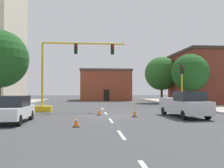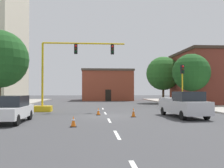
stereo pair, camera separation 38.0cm
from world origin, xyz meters
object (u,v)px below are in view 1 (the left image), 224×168
Objects in this scene: tree_right_mid at (190,73)px; traffic_cone_roadside_b at (99,111)px; traffic_light_pole_right at (182,77)px; pickup_truck_silver at (184,105)px; traffic_cone_roadside_a at (135,112)px; traffic_signal_gantry at (54,89)px; sedan_white_near_left at (13,109)px; traffic_cone_roadside_c at (76,122)px; tree_right_far at (162,74)px.

tree_right_mid reaches higher than traffic_cone_roadside_b.
traffic_light_pole_right is 7.96m from pickup_truck_silver.
tree_right_mid reaches higher than traffic_cone_roadside_a.
traffic_signal_gantry is 1.36× the size of tree_right_mid.
tree_right_mid is 1.19× the size of pickup_truck_silver.
traffic_signal_gantry is 1.62× the size of pickup_truck_silver.
traffic_light_pole_right is at bearing 4.18° from traffic_signal_gantry.
traffic_light_pole_right is at bearing 32.25° from sedan_white_near_left.
traffic_light_pole_right is at bearing 70.32° from pickup_truck_silver.
sedan_white_near_left is 6.01× the size of traffic_cone_roadside_a.
sedan_white_near_left is at bearing 152.34° from traffic_cone_roadside_c.
traffic_signal_gantry is at bearing -135.46° from tree_right_far.
traffic_cone_roadside_b is at bearing 161.11° from pickup_truck_silver.
traffic_signal_gantry is 13.39m from traffic_light_pole_right.
tree_right_far is 28.78m from traffic_cone_roadside_c.
traffic_cone_roadside_a is (-6.35, -6.60, -3.16)m from traffic_light_pole_right.
tree_right_mid is at bearing 18.14° from traffic_signal_gantry.
traffic_signal_gantry is 14.18× the size of traffic_cone_roadside_c.
traffic_cone_roadside_c is at bearing -151.42° from pickup_truck_silver.
tree_right_mid is 22.39m from sedan_white_near_left.
sedan_white_near_left is at bearing -100.03° from traffic_signal_gantry.
tree_right_far is 22.65m from traffic_cone_roadside_a.
tree_right_far is at bearing 94.47° from tree_right_mid.
traffic_light_pole_right is at bearing 28.30° from traffic_cone_roadside_b.
pickup_truck_silver reaches higher than traffic_cone_roadside_c.
tree_right_mid is at bearing 49.82° from traffic_cone_roadside_c.
traffic_cone_roadside_a is at bearing -111.90° from tree_right_far.
sedan_white_near_left is 4.73m from traffic_cone_roadside_c.
pickup_truck_silver is at bearing -109.68° from traffic_light_pole_right.
pickup_truck_silver is 3.89m from traffic_cone_roadside_a.
traffic_cone_roadside_a is at bearing 17.92° from sedan_white_near_left.
traffic_cone_roadside_a is (6.94, -5.63, -1.87)m from traffic_signal_gantry.
traffic_cone_roadside_c is (-4.26, -4.90, -0.06)m from traffic_cone_roadside_a.
tree_right_mid is 21.01m from traffic_cone_roadside_c.
sedan_white_near_left reaches higher than traffic_cone_roadside_a.
tree_right_mid is (2.70, 4.27, 0.75)m from traffic_light_pole_right.
traffic_light_pole_right is 17.66m from sedan_white_near_left.
pickup_truck_silver reaches higher than traffic_cone_roadside_b.
tree_right_far is 22.30m from traffic_cone_roadside_b.
pickup_truck_silver is (-4.47, -21.11, -3.83)m from tree_right_far.
traffic_signal_gantry reaches higher than sedan_white_near_left.
pickup_truck_silver is 1.23× the size of sedan_white_near_left.
traffic_light_pole_right is 9.69m from traffic_cone_roadside_a.
traffic_cone_roadside_a is 1.20× the size of traffic_cone_roadside_b.
traffic_cone_roadside_b is (-9.05, -4.87, -3.22)m from traffic_light_pole_right.
pickup_truck_silver is at bearing -18.89° from traffic_cone_roadside_b.
pickup_truck_silver is 8.75× the size of traffic_cone_roadside_c.
traffic_cone_roadside_a is at bearing -129.80° from tree_right_mid.
traffic_cone_roadside_a is 1.18× the size of traffic_cone_roadside_c.
tree_right_far reaches higher than pickup_truck_silver.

